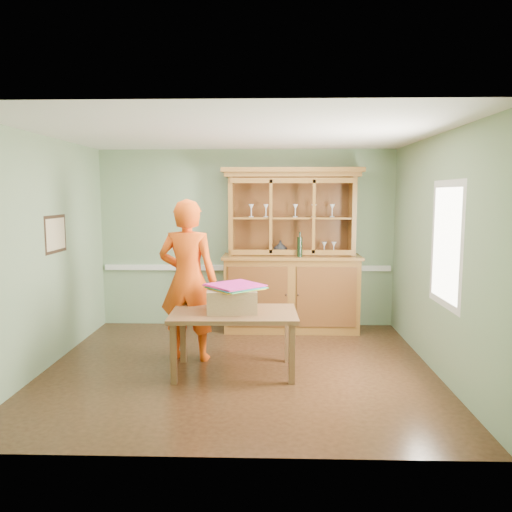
{
  "coord_description": "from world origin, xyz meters",
  "views": [
    {
      "loc": [
        0.36,
        -5.63,
        2.03
      ],
      "look_at": [
        0.19,
        0.4,
        1.28
      ],
      "focal_mm": 35.0,
      "sensor_mm": 36.0,
      "label": 1
    }
  ],
  "objects_px": {
    "china_hutch": "(291,274)",
    "person": "(188,280)",
    "cardboard_box": "(232,300)",
    "dining_table": "(234,319)"
  },
  "relations": [
    {
      "from": "china_hutch",
      "to": "person",
      "type": "distance_m",
      "value": 1.92
    },
    {
      "from": "china_hutch",
      "to": "person",
      "type": "height_order",
      "value": "china_hutch"
    },
    {
      "from": "china_hutch",
      "to": "cardboard_box",
      "type": "distance_m",
      "value": 1.98
    },
    {
      "from": "china_hutch",
      "to": "dining_table",
      "type": "distance_m",
      "value": 2.0
    },
    {
      "from": "dining_table",
      "to": "person",
      "type": "bearing_deg",
      "value": 140.16
    },
    {
      "from": "cardboard_box",
      "to": "person",
      "type": "height_order",
      "value": "person"
    },
    {
      "from": "cardboard_box",
      "to": "person",
      "type": "distance_m",
      "value": 0.74
    },
    {
      "from": "dining_table",
      "to": "person",
      "type": "relative_size",
      "value": 0.73
    },
    {
      "from": "cardboard_box",
      "to": "person",
      "type": "bearing_deg",
      "value": 141.78
    },
    {
      "from": "china_hutch",
      "to": "dining_table",
      "type": "height_order",
      "value": "china_hutch"
    }
  ]
}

